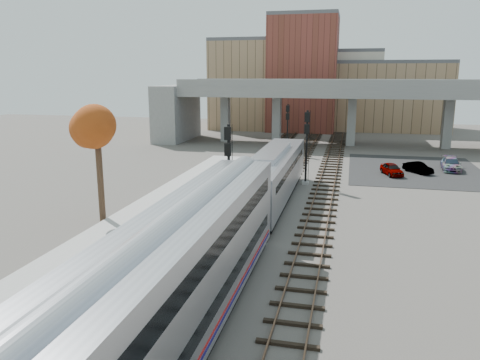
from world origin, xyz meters
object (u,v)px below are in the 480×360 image
at_px(coach, 168,292).
at_px(tree, 97,126).
at_px(signal_mast_far, 287,130).
at_px(car_b, 418,168).
at_px(signal_mast_mid, 306,148).
at_px(signal_mast_near, 229,175).
at_px(car_a, 392,169).
at_px(car_c, 451,164).
at_px(locomotive, 273,175).

distance_m(coach, tree, 18.70).
bearing_deg(signal_mast_far, car_b, -31.48).
bearing_deg(signal_mast_mid, signal_mast_near, -107.45).
xyz_separation_m(signal_mast_mid, signal_mast_far, (-4.10, 17.15, -0.39)).
relative_size(signal_mast_mid, car_a, 1.92).
height_order(car_a, car_c, car_c).
distance_m(signal_mast_mid, tree, 19.91).
bearing_deg(car_a, signal_mast_near, -140.13).
xyz_separation_m(coach, tree, (-10.93, 14.64, 3.98)).
height_order(coach, tree, tree).
height_order(signal_mast_mid, tree, tree).
height_order(locomotive, car_a, locomotive).
height_order(locomotive, coach, coach).
bearing_deg(car_c, car_b, -143.11).
xyz_separation_m(signal_mast_mid, car_c, (14.73, 10.21, -2.75)).
bearing_deg(car_a, car_b, 14.94).
relative_size(locomotive, car_c, 4.15).
relative_size(coach, car_c, 5.45).
bearing_deg(locomotive, signal_mast_near, -108.59).
bearing_deg(car_b, tree, -173.58).
height_order(signal_mast_mid, signal_mast_far, signal_mast_mid).
bearing_deg(signal_mast_near, coach, -82.69).
height_order(locomotive, tree, tree).
bearing_deg(signal_mast_far, car_a, -41.69).
bearing_deg(car_c, signal_mast_near, -124.78).
xyz_separation_m(signal_mast_mid, car_b, (11.07, 7.86, -2.85)).
relative_size(signal_mast_mid, tree, 0.77).
relative_size(signal_mast_far, car_a, 1.76).
relative_size(coach, signal_mast_mid, 3.57).
bearing_deg(tree, car_c, 42.07).
distance_m(signal_mast_near, car_c, 30.04).
bearing_deg(car_c, tree, -133.70).
bearing_deg(signal_mast_mid, locomotive, -106.39).
xyz_separation_m(locomotive, signal_mast_mid, (2.00, 6.80, 1.18)).
distance_m(signal_mast_far, car_a, 16.77).
xyz_separation_m(signal_mast_near, signal_mast_far, (0.00, 30.20, -0.37)).
xyz_separation_m(signal_mast_mid, tree, (-12.93, -14.77, 3.32)).
xyz_separation_m(locomotive, signal_mast_far, (-2.10, 23.95, 0.79)).
bearing_deg(locomotive, car_b, 48.28).
bearing_deg(tree, car_a, 44.53).
relative_size(locomotive, signal_mast_near, 2.74).
height_order(signal_mast_near, car_a, signal_mast_near).
distance_m(locomotive, coach, 22.61).
bearing_deg(car_c, signal_mast_mid, -141.05).
distance_m(coach, signal_mast_near, 16.51).
bearing_deg(tree, coach, -53.25).
xyz_separation_m(locomotive, coach, (-0.00, -22.61, 0.52)).
distance_m(tree, car_c, 37.76).
xyz_separation_m(locomotive, car_a, (10.30, 12.92, -1.62)).
distance_m(locomotive, signal_mast_near, 6.69).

